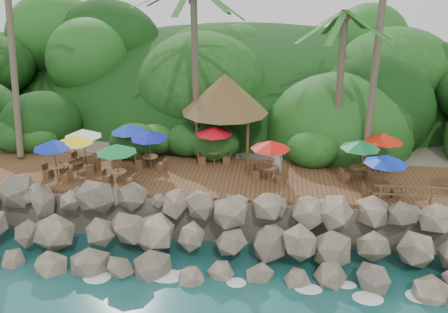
# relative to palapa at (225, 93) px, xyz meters

# --- Properties ---
(ground) EXTENTS (140.00, 140.00, 0.00)m
(ground) POSITION_rel_palapa_xyz_m (0.34, -9.56, -5.79)
(ground) COLOR #19514F
(ground) RESTS_ON ground
(land_base) EXTENTS (32.00, 25.20, 2.10)m
(land_base) POSITION_rel_palapa_xyz_m (0.34, 6.44, -4.74)
(land_base) COLOR gray
(land_base) RESTS_ON ground
(jungle_hill) EXTENTS (44.80, 28.00, 15.40)m
(jungle_hill) POSITION_rel_palapa_xyz_m (0.34, 13.94, -5.79)
(jungle_hill) COLOR #143811
(jungle_hill) RESTS_ON ground
(seawall) EXTENTS (29.00, 4.00, 2.30)m
(seawall) POSITION_rel_palapa_xyz_m (0.34, -7.56, -4.64)
(seawall) COLOR gray
(seawall) RESTS_ON ground
(terrace) EXTENTS (26.00, 5.00, 0.20)m
(terrace) POSITION_rel_palapa_xyz_m (0.34, -3.56, -3.59)
(terrace) COLOR brown
(terrace) RESTS_ON land_base
(jungle_foliage) EXTENTS (44.00, 16.00, 12.00)m
(jungle_foliage) POSITION_rel_palapa_xyz_m (0.34, 5.44, -5.79)
(jungle_foliage) COLOR #143811
(jungle_foliage) RESTS_ON ground
(foam_line) EXTENTS (25.20, 0.80, 0.06)m
(foam_line) POSITION_rel_palapa_xyz_m (0.34, -9.26, -5.76)
(foam_line) COLOR white
(foam_line) RESTS_ON ground
(palapa) EXTENTS (4.95, 4.95, 4.60)m
(palapa) POSITION_rel_palapa_xyz_m (0.00, 0.00, 0.00)
(palapa) COLOR brown
(palapa) RESTS_ON ground
(dining_clusters) EXTENTS (22.12, 5.18, 2.15)m
(dining_clusters) POSITION_rel_palapa_xyz_m (0.17, -3.63, -1.70)
(dining_clusters) COLOR brown
(dining_clusters) RESTS_ON terrace
(railing) EXTENTS (6.10, 0.10, 1.00)m
(railing) POSITION_rel_palapa_xyz_m (10.42, -5.91, -2.88)
(railing) COLOR brown
(railing) RESTS_ON terrace
(waiter) EXTENTS (0.74, 0.61, 1.74)m
(waiter) POSITION_rel_palapa_xyz_m (3.02, -3.33, -2.62)
(waiter) COLOR white
(waiter) RESTS_ON terrace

